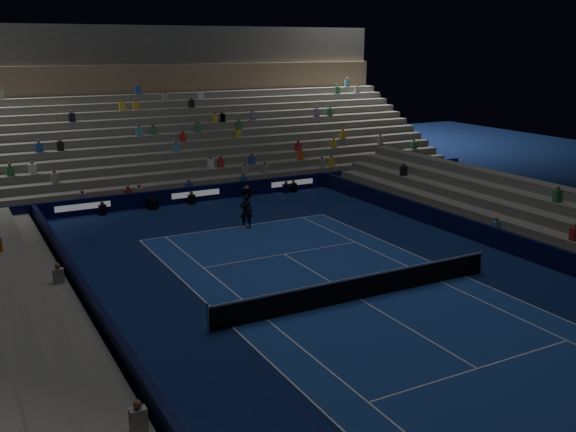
{
  "coord_description": "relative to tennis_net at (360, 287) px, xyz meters",
  "views": [
    {
      "loc": [
        -13.76,
        -19.52,
        9.76
      ],
      "look_at": [
        0.0,
        6.0,
        2.0
      ],
      "focal_mm": 40.16,
      "sensor_mm": 36.0,
      "label": 1
    }
  ],
  "objects": [
    {
      "name": "ground",
      "position": [
        0.0,
        0.0,
        -0.5
      ],
      "size": [
        90.0,
        90.0,
        0.0
      ],
      "primitive_type": "plane",
      "color": "#0C1948",
      "rests_on": "ground"
    },
    {
      "name": "court_surface",
      "position": [
        0.0,
        0.0,
        -0.5
      ],
      "size": [
        10.97,
        23.77,
        0.01
      ],
      "primitive_type": "cube",
      "color": "navy",
      "rests_on": "ground"
    },
    {
      "name": "sponsor_barrier_far",
      "position": [
        0.0,
        18.5,
        -0.0
      ],
      "size": [
        44.0,
        0.25,
        1.0
      ],
      "primitive_type": "cube",
      "color": "black",
      "rests_on": "ground"
    },
    {
      "name": "sponsor_barrier_east",
      "position": [
        9.7,
        0.0,
        -0.0
      ],
      "size": [
        0.25,
        37.0,
        1.0
      ],
      "primitive_type": "cube",
      "color": "black",
      "rests_on": "ground"
    },
    {
      "name": "sponsor_barrier_west",
      "position": [
        -9.7,
        0.0,
        -0.0
      ],
      "size": [
        0.25,
        37.0,
        1.0
      ],
      "primitive_type": "cube",
      "color": "black",
      "rests_on": "ground"
    },
    {
      "name": "grandstand_main",
      "position": [
        0.0,
        27.9,
        2.87
      ],
      "size": [
        44.0,
        15.2,
        11.2
      ],
      "color": "#60615C",
      "rests_on": "ground"
    },
    {
      "name": "tennis_net",
      "position": [
        0.0,
        0.0,
        0.0
      ],
      "size": [
        12.9,
        0.1,
        1.1
      ],
      "color": "#B2B2B7",
      "rests_on": "ground"
    },
    {
      "name": "tennis_player",
      "position": [
        0.33,
        11.43,
        0.44
      ],
      "size": [
        0.8,
        0.66,
        1.89
      ],
      "primitive_type": "imported",
      "rotation": [
        0.0,
        0.0,
        2.78
      ],
      "color": "black",
      "rests_on": "ground"
    },
    {
      "name": "broadcast_camera",
      "position": [
        -2.96,
        17.96,
        -0.15
      ],
      "size": [
        0.63,
        1.04,
        0.69
      ],
      "color": "black",
      "rests_on": "ground"
    }
  ]
}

